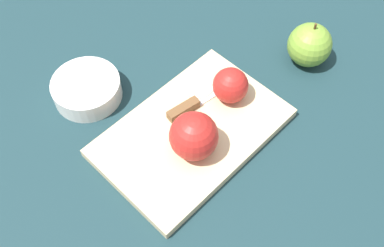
% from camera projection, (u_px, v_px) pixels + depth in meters
% --- Properties ---
extents(ground_plane, '(4.00, 4.00, 0.00)m').
position_uv_depth(ground_plane, '(192.00, 135.00, 0.85)').
color(ground_plane, '#193338').
extents(cutting_board, '(0.36, 0.25, 0.02)m').
position_uv_depth(cutting_board, '(192.00, 132.00, 0.84)').
color(cutting_board, '#D1B789').
rests_on(cutting_board, ground_plane).
extents(apple_half_left, '(0.09, 0.09, 0.09)m').
position_uv_depth(apple_half_left, '(194.00, 136.00, 0.78)').
color(apple_half_left, red).
rests_on(apple_half_left, cutting_board).
extents(apple_half_right, '(0.07, 0.07, 0.07)m').
position_uv_depth(apple_half_right, '(230.00, 85.00, 0.85)').
color(apple_half_right, red).
rests_on(apple_half_right, cutting_board).
extents(knife, '(0.18, 0.03, 0.02)m').
position_uv_depth(knife, '(190.00, 106.00, 0.86)').
color(knife, silver).
rests_on(knife, cutting_board).
extents(apple_slice, '(0.06, 0.06, 0.01)m').
position_uv_depth(apple_slice, '(198.00, 86.00, 0.89)').
color(apple_slice, beige).
rests_on(apple_slice, cutting_board).
extents(apple_whole, '(0.09, 0.09, 0.10)m').
position_uv_depth(apple_whole, '(310.00, 45.00, 0.92)').
color(apple_whole, olive).
rests_on(apple_whole, ground_plane).
extents(bowl, '(0.14, 0.14, 0.04)m').
position_uv_depth(bowl, '(87.00, 88.00, 0.88)').
color(bowl, silver).
rests_on(bowl, ground_plane).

